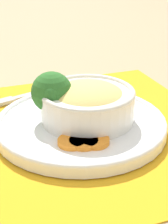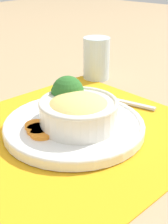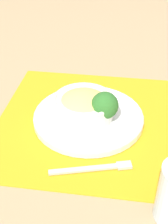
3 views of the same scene
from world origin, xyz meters
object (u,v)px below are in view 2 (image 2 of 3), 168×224
bowl (77,111)px  water_glass (96,61)px  fork (113,99)px  broccoli_floret (67,92)px

bowl → water_glass: (0.29, 0.19, 0.00)m
water_glass → bowl: bearing=-147.0°
water_glass → fork: (-0.11, -0.14, -0.05)m
bowl → broccoli_floret: (0.03, 0.05, 0.02)m
broccoli_floret → water_glass: (0.26, 0.13, -0.02)m
broccoli_floret → bowl: bearing=-118.3°
bowl → fork: size_ratio=0.86×
broccoli_floret → water_glass: bearing=27.2°
water_glass → fork: size_ratio=0.67×
bowl → water_glass: water_glass is taller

